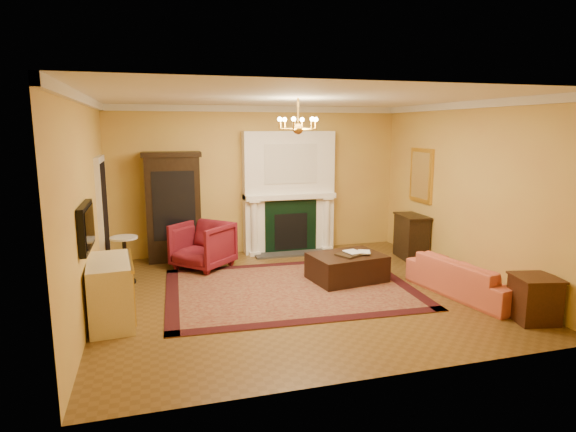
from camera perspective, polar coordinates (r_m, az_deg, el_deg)
name	(u,v)px	position (r m, az deg, el deg)	size (l,w,h in m)	color
floor	(297,293)	(7.71, 1.12, -9.13)	(6.00, 5.50, 0.02)	brown
ceiling	(298,97)	(7.28, 1.21, 13.90)	(6.00, 5.50, 0.02)	white
wall_back	(259,180)	(9.99, -3.51, 4.26)	(6.00, 0.02, 3.00)	gold
wall_front	(380,238)	(4.82, 10.87, -2.59)	(6.00, 0.02, 3.00)	gold
wall_left	(86,208)	(7.08, -22.83, 0.91)	(0.02, 5.50, 3.00)	gold
wall_right	(467,192)	(8.71, 20.48, 2.71)	(0.02, 5.50, 3.00)	gold
fireplace	(289,195)	(9.99, 0.11, 2.52)	(1.90, 0.70, 2.50)	white
crown_molding	(281,105)	(8.19, -0.82, 13.02)	(6.00, 5.50, 0.12)	silver
doorway	(104,218)	(8.81, -21.01, -0.24)	(0.08, 1.05, 2.10)	silver
tv_panel	(86,227)	(6.51, -22.78, -1.20)	(0.09, 0.95, 0.58)	black
gilt_mirror	(421,175)	(9.82, 15.50, 4.67)	(0.06, 0.76, 1.05)	gold
chandelier	(298,125)	(7.26, 1.19, 10.73)	(0.63, 0.55, 0.53)	gold
oriental_rug	(290,288)	(7.87, 0.26, -8.56)	(3.92, 2.94, 0.02)	#4A100F
china_cabinet	(174,209)	(9.57, -13.41, 0.78)	(1.01, 0.46, 2.03)	black
wingback_armchair	(203,243)	(9.02, -10.08, -3.18)	(0.92, 0.86, 0.94)	maroon
pedestal_table	(125,256)	(8.46, -18.76, -4.55)	(0.45, 0.45, 0.80)	black
commode	(111,291)	(6.88, -20.27, -8.39)	(0.54, 1.15, 0.85)	beige
coral_sofa	(467,271)	(7.99, 20.47, -6.14)	(1.95, 0.57, 0.76)	#BA4D3B
end_table	(534,300)	(7.32, 27.16, -8.85)	(0.51, 0.51, 0.59)	#381A0F
console_table	(411,237)	(9.87, 14.38, -2.47)	(0.43, 0.76, 0.84)	black
leather_ottoman	(347,267)	(8.27, 6.98, -6.03)	(1.19, 0.86, 0.44)	black
ottoman_tray	(351,254)	(8.17, 7.47, -4.53)	(0.45, 0.35, 0.03)	black
book_a	(348,245)	(8.09, 7.09, -3.43)	(0.23, 0.03, 0.31)	gray
book_b	(359,245)	(8.22, 8.37, -3.40)	(0.20, 0.02, 0.27)	gray
topiary_left	(252,182)	(9.73, -4.26, 4.05)	(0.18, 0.18, 0.48)	gray
topiary_right	(321,181)	(10.13, 3.90, 4.11)	(0.16, 0.16, 0.42)	gray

